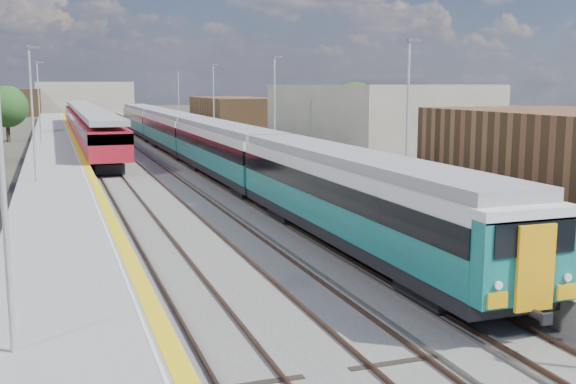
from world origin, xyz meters
TOP-DOWN VIEW (x-y plane):
  - ground at (0.00, 50.00)m, footprint 320.00×320.00m
  - ballast_bed at (-2.25, 52.50)m, footprint 10.50×155.00m
  - tracks at (-1.65, 54.18)m, footprint 8.96×160.00m
  - platform_right at (5.28, 52.49)m, footprint 4.70×155.00m
  - platform_left at (-9.05, 52.49)m, footprint 4.30×155.00m
  - buildings at (-18.12, 138.60)m, footprint 72.00×185.50m
  - green_train at (1.50, 47.11)m, footprint 2.91×80.88m
  - red_train at (-5.50, 71.58)m, footprint 3.06×62.04m
  - tree_c at (-13.85, 75.80)m, footprint 4.67×4.67m
  - tree_d at (20.94, 58.66)m, footprint 4.95×4.95m

SIDE VIEW (x-z plane):
  - ground at x=0.00m, z-range 0.00..0.00m
  - ballast_bed at x=-2.25m, z-range 0.00..0.06m
  - tracks at x=-1.65m, z-range 0.02..0.19m
  - platform_left at x=-9.05m, z-range -3.74..4.78m
  - platform_right at x=5.28m, z-range -3.72..4.80m
  - green_train at x=1.50m, z-range 0.65..3.85m
  - red_train at x=-5.50m, z-range 0.35..4.22m
  - tree_c at x=-13.85m, z-range 0.82..7.14m
  - tree_d at x=20.94m, z-range 0.87..7.58m
  - buildings at x=-18.12m, z-range -9.30..30.70m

